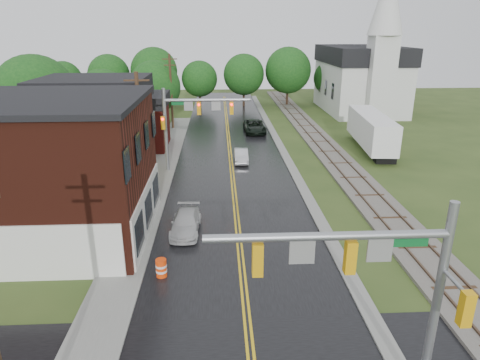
{
  "coord_description": "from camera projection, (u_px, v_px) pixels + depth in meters",
  "views": [
    {
      "loc": [
        -1.08,
        -8.91,
        11.85
      ],
      "look_at": [
        0.1,
        14.53,
        3.5
      ],
      "focal_mm": 32.0,
      "sensor_mm": 36.0,
      "label": 1
    }
  ],
  "objects": [
    {
      "name": "railroad",
      "position": [
        323.0,
        144.0,
        45.78
      ],
      "size": [
        3.2,
        80.0,
        0.3
      ],
      "color": "#59544C",
      "rests_on": "ground"
    },
    {
      "name": "utility_pole_c",
      "position": [
        171.0,
        90.0,
        51.9
      ],
      "size": [
        1.8,
        0.28,
        9.0
      ],
      "color": "#382616",
      "rests_on": "ground"
    },
    {
      "name": "church",
      "position": [
        363.0,
        72.0,
        61.96
      ],
      "size": [
        10.4,
        18.4,
        20.0
      ],
      "color": "silver",
      "rests_on": "ground"
    },
    {
      "name": "pickup_white",
      "position": [
        186.0,
        223.0,
        26.19
      ],
      "size": [
        1.84,
        4.19,
        1.2
      ],
      "primitive_type": "imported",
      "rotation": [
        0.0,
        0.0,
        -0.04
      ],
      "color": "beige",
      "rests_on": "ground"
    },
    {
      "name": "utility_pole_b",
      "position": [
        141.0,
        132.0,
        31.2
      ],
      "size": [
        1.8,
        0.28,
        9.0
      ],
      "color": "#382616",
      "rests_on": "ground"
    },
    {
      "name": "sedan_silver",
      "position": [
        241.0,
        156.0,
        39.98
      ],
      "size": [
        1.27,
        3.56,
        1.17
      ],
      "primitive_type": "imported",
      "rotation": [
        0.0,
        0.0,
        -0.01
      ],
      "color": "#B6B6BC",
      "rests_on": "ground"
    },
    {
      "name": "traffic_signal_far",
      "position": [
        190.0,
        115.0,
        35.98
      ],
      "size": [
        7.34,
        0.43,
        7.2
      ],
      "color": "gray",
      "rests_on": "ground"
    },
    {
      "name": "curb_right",
      "position": [
        280.0,
        146.0,
        45.6
      ],
      "size": [
        0.8,
        70.0,
        0.12
      ],
      "primitive_type": "cube",
      "color": "gray",
      "rests_on": "ground"
    },
    {
      "name": "tree_left_e",
      "position": [
        156.0,
        88.0,
        53.56
      ],
      "size": [
        6.4,
        6.4,
        8.16
      ],
      "color": "black",
      "rests_on": "ground"
    },
    {
      "name": "darkred_building",
      "position": [
        132.0,
        127.0,
        44.13
      ],
      "size": [
        7.0,
        6.0,
        4.4
      ],
      "primitive_type": "cube",
      "color": "#3F0F0C",
      "rests_on": "ground"
    },
    {
      "name": "tree_left_c",
      "position": [
        104.0,
        98.0,
        47.78
      ],
      "size": [
        6.0,
        6.0,
        7.65
      ],
      "color": "black",
      "rests_on": "ground"
    },
    {
      "name": "traffic_signal_near",
      "position": [
        373.0,
        272.0,
        12.79
      ],
      "size": [
        7.34,
        0.3,
        7.2
      ],
      "color": "gray",
      "rests_on": "ground"
    },
    {
      "name": "main_road",
      "position": [
        231.0,
        160.0,
        40.63
      ],
      "size": [
        10.0,
        90.0,
        0.02
      ],
      "primitive_type": "cube",
      "color": "black",
      "rests_on": "ground"
    },
    {
      "name": "tree_left_b",
      "position": [
        38.0,
        98.0,
        39.66
      ],
      "size": [
        7.6,
        7.6,
        9.69
      ],
      "color": "black",
      "rests_on": "ground"
    },
    {
      "name": "sidewalk_left",
      "position": [
        158.0,
        179.0,
        35.64
      ],
      "size": [
        2.4,
        50.0,
        0.12
      ],
      "primitive_type": "cube",
      "color": "gray",
      "rests_on": "ground"
    },
    {
      "name": "yellow_house",
      "position": [
        99.0,
        139.0,
        35.28
      ],
      "size": [
        8.0,
        7.0,
        6.4
      ],
      "primitive_type": "cube",
      "color": "tan",
      "rests_on": "ground"
    },
    {
      "name": "suv_dark",
      "position": [
        255.0,
        127.0,
        51.15
      ],
      "size": [
        2.56,
        5.33,
        1.47
      ],
      "primitive_type": "imported",
      "rotation": [
        0.0,
        0.0,
        0.02
      ],
      "color": "black",
      "rests_on": "ground"
    },
    {
      "name": "brick_building",
      "position": [
        21.0,
        170.0,
        24.54
      ],
      "size": [
        14.3,
        10.3,
        8.3
      ],
      "color": "#42170E",
      "rests_on": "ground"
    },
    {
      "name": "construction_barrel",
      "position": [
        161.0,
        268.0,
        21.46
      ],
      "size": [
        0.65,
        0.65,
        0.97
      ],
      "primitive_type": "cylinder",
      "rotation": [
        0.0,
        0.0,
        0.23
      ],
      "color": "#EE3D0A",
      "rests_on": "ground"
    },
    {
      "name": "semi_trailer",
      "position": [
        371.0,
        129.0,
        43.2
      ],
      "size": [
        3.58,
        11.72,
        3.68
      ],
      "color": "black",
      "rests_on": "ground"
    }
  ]
}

